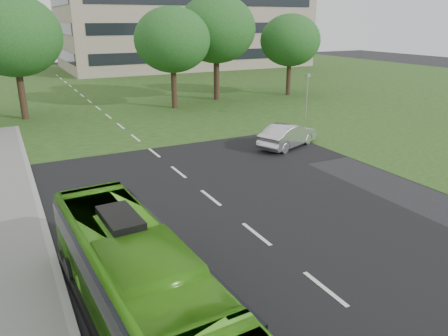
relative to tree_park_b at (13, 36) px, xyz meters
name	(u,v)px	position (x,y,z in m)	size (l,w,h in m)	color
ground	(287,259)	(6.28, -28.13, -6.54)	(160.00, 160.00, 0.00)	black
street_surfaces	(113,124)	(5.90, -5.38, -6.51)	(120.00, 120.00, 0.15)	black
tree_park_b	(13,36)	(0.00, 0.00, 0.00)	(7.40, 7.40, 9.70)	black
tree_park_c	(172,40)	(12.61, -1.21, -0.50)	(6.70, 6.70, 8.90)	black
tree_park_d	(216,29)	(18.06, 1.06, 0.31)	(7.66, 7.66, 10.13)	black
tree_park_e	(290,40)	(26.22, 0.14, -0.87)	(6.27, 6.27, 8.35)	black
bus	(136,282)	(0.78, -29.19, -5.20)	(2.26, 9.65, 2.69)	#449919
sedan	(288,135)	(14.31, -16.72, -5.78)	(1.61, 4.61, 1.52)	#BCBBC1
camera_pole	(307,90)	(20.44, -10.56, -4.18)	(0.35, 0.32, 3.67)	gray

